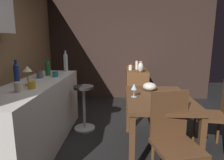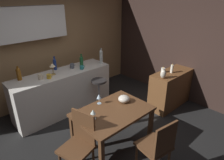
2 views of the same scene
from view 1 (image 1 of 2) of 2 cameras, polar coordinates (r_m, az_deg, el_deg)
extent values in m
plane|color=black|center=(2.72, 8.46, -20.36)|extent=(9.00, 9.00, 0.00)
cube|color=#33231E|center=(4.85, 2.46, 9.90)|extent=(0.10, 4.40, 2.60)
cube|color=#56351E|center=(2.51, 13.48, -5.25)|extent=(1.16, 0.80, 0.04)
cube|color=#56351E|center=(2.13, 5.86, -19.02)|extent=(0.06, 0.06, 0.70)
cube|color=#56351E|center=(3.09, 4.88, -9.03)|extent=(0.06, 0.06, 0.70)
cube|color=#56351E|center=(2.27, 24.72, -17.93)|extent=(0.06, 0.06, 0.70)
cube|color=#56351E|center=(3.19, 17.71, -8.87)|extent=(0.06, 0.06, 0.70)
cube|color=silver|center=(2.81, -21.15, -9.71)|extent=(2.10, 0.60, 0.90)
cube|color=brown|center=(4.41, 7.02, -2.00)|extent=(1.10, 0.44, 0.82)
cube|color=#56351E|center=(1.96, 18.64, -18.44)|extent=(0.49, 0.49, 0.04)
cube|color=#56351E|center=(2.00, 16.48, -9.93)|extent=(0.12, 0.38, 0.49)
cylinder|color=#56351E|center=(2.28, 19.81, -21.18)|extent=(0.04, 0.04, 0.45)
cube|color=#56351E|center=(2.90, 27.21, -9.37)|extent=(0.45, 0.45, 0.04)
cylinder|color=#56351E|center=(2.80, 24.41, -15.14)|extent=(0.04, 0.04, 0.44)
cylinder|color=#56351E|center=(3.09, 23.05, -12.54)|extent=(0.04, 0.04, 0.44)
cylinder|color=#56351E|center=(3.17, 28.85, -12.42)|extent=(0.04, 0.04, 0.44)
cylinder|color=#262323|center=(3.09, -8.38, -2.15)|extent=(0.32, 0.32, 0.04)
cylinder|color=silver|center=(3.19, -8.20, -8.33)|extent=(0.04, 0.04, 0.69)
cylinder|color=silver|center=(3.32, -8.03, -13.83)|extent=(0.34, 0.34, 0.03)
cylinder|color=silver|center=(2.16, 14.32, -7.38)|extent=(0.07, 0.07, 0.00)
cylinder|color=silver|center=(2.15, 14.38, -6.33)|extent=(0.01, 0.01, 0.08)
cone|color=silver|center=(2.13, 14.47, -4.40)|extent=(0.08, 0.08, 0.07)
cylinder|color=silver|center=(2.44, 6.44, -4.90)|extent=(0.07, 0.07, 0.00)
cylinder|color=silver|center=(2.43, 6.46, -3.85)|extent=(0.01, 0.01, 0.09)
cone|color=silver|center=(2.41, 6.51, -1.95)|extent=(0.08, 0.08, 0.08)
ellipsoid|color=beige|center=(2.77, 11.00, -1.89)|extent=(0.19, 0.19, 0.11)
cylinder|color=#1E592D|center=(3.16, -18.39, 2.96)|extent=(0.08, 0.08, 0.19)
sphere|color=#1E592D|center=(3.14, -18.49, 4.65)|extent=(0.08, 0.08, 0.08)
cylinder|color=#1E592D|center=(3.14, -18.56, 5.70)|extent=(0.04, 0.04, 0.07)
cylinder|color=silver|center=(3.51, -13.46, 4.76)|extent=(0.07, 0.07, 0.28)
sphere|color=silver|center=(3.50, -13.57, 7.01)|extent=(0.07, 0.07, 0.07)
cylinder|color=silver|center=(3.49, -13.61, 7.90)|extent=(0.03, 0.03, 0.06)
cylinder|color=navy|center=(2.76, -26.29, 1.46)|extent=(0.07, 0.07, 0.21)
sphere|color=navy|center=(2.75, -26.48, 3.59)|extent=(0.07, 0.07, 0.07)
cylinder|color=navy|center=(2.75, -26.58, 4.67)|extent=(0.03, 0.03, 0.07)
cylinder|color=#515660|center=(2.97, -20.57, 1.51)|extent=(0.09, 0.09, 0.10)
torus|color=#515660|center=(3.02, -20.16, 1.79)|extent=(0.05, 0.01, 0.05)
cylinder|color=gold|center=(2.34, -22.59, -1.36)|extent=(0.09, 0.09, 0.09)
torus|color=gold|center=(2.39, -22.03, -0.97)|extent=(0.05, 0.01, 0.05)
cylinder|color=beige|center=(2.26, -25.83, -1.86)|extent=(0.08, 0.08, 0.10)
torus|color=beige|center=(2.30, -25.20, -1.43)|extent=(0.05, 0.01, 0.05)
cylinder|color=teal|center=(3.01, -16.31, 1.65)|extent=(0.08, 0.08, 0.08)
torus|color=teal|center=(3.06, -15.99, 1.89)|extent=(0.05, 0.01, 0.05)
cylinder|color=#A58447|center=(2.53, -23.38, -1.30)|extent=(0.08, 0.08, 0.02)
cylinder|color=#A58447|center=(2.51, -23.53, 0.61)|extent=(0.02, 0.02, 0.15)
cone|color=beige|center=(2.49, -23.73, 3.07)|extent=(0.12, 0.12, 0.07)
cylinder|color=white|center=(4.14, 5.44, 3.65)|extent=(0.08, 0.08, 0.10)
ellipsoid|color=yellow|center=(4.13, 5.46, 4.52)|extent=(0.01, 0.01, 0.03)
cylinder|color=white|center=(4.26, 7.29, 4.34)|extent=(0.06, 0.06, 0.18)
ellipsoid|color=yellow|center=(4.25, 7.32, 5.69)|extent=(0.01, 0.01, 0.03)
ellipsoid|color=beige|center=(3.87, 8.41, 3.73)|extent=(0.11, 0.11, 0.19)
cylinder|color=beige|center=(3.86, 8.46, 5.30)|extent=(0.06, 0.06, 0.02)
camera|label=2|loc=(2.61, 83.26, 23.94)|focal=31.56mm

